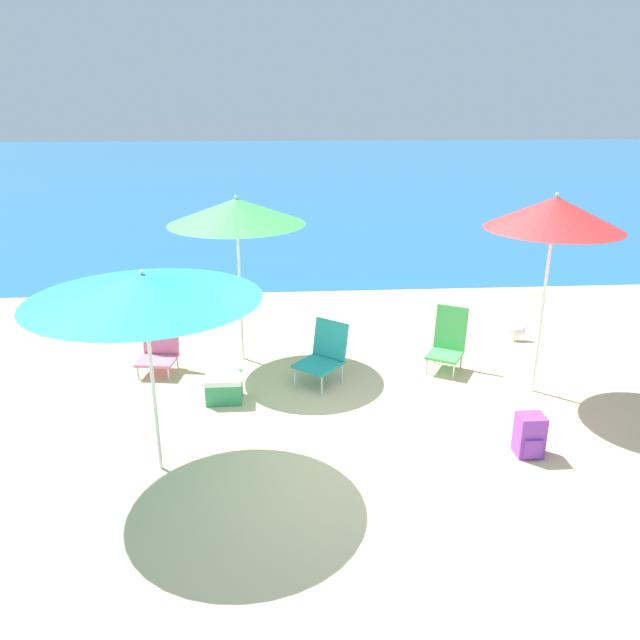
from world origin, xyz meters
name	(u,v)px	position (x,y,z in m)	size (l,w,h in m)	color
ground_plane	(371,457)	(0.00, 0.00, 0.00)	(60.00, 60.00, 0.00)	#D1BA89
sea_water	(293,169)	(0.00, 25.59, 0.00)	(60.00, 40.00, 0.01)	#23669E
beach_umbrella_red	(555,213)	(2.19, 1.33, 2.17)	(1.52, 1.52, 2.40)	white
beach_umbrella_teal	(143,287)	(-2.05, -0.05, 1.83)	(2.07, 2.07, 1.99)	white
beach_umbrella_green	(236,212)	(-1.38, 2.57, 2.01)	(1.76, 1.76, 2.22)	white
beach_chair_pink	(159,345)	(-2.44, 2.29, 0.34)	(0.54, 0.58, 0.75)	silver
beach_chair_green	(448,340)	(1.32, 2.07, 0.39)	(0.61, 0.64, 0.82)	silver
beach_chair_teal	(324,353)	(-0.33, 1.76, 0.39)	(0.73, 0.74, 0.77)	silver
backpack_purple	(530,435)	(1.58, -0.06, 0.21)	(0.26, 0.26, 0.43)	purple
cooler_box	(224,388)	(-1.54, 1.34, 0.16)	(0.43, 0.35, 0.31)	#338C59
seagull	(518,331)	(2.61, 2.96, 0.14)	(0.27, 0.11, 0.23)	gold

